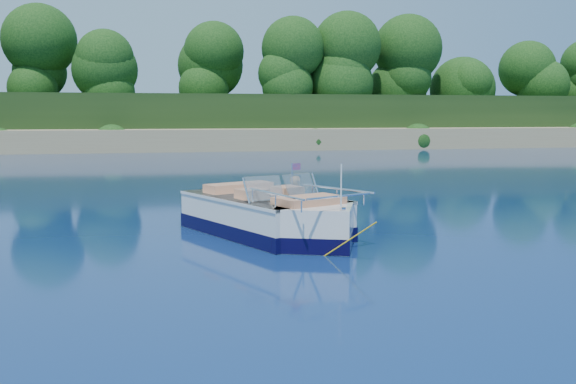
# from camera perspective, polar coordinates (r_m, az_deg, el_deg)

# --- Properties ---
(ground) EXTENTS (160.00, 160.00, 0.00)m
(ground) POSITION_cam_1_polar(r_m,az_deg,el_deg) (10.32, 10.90, -7.36)
(ground) COLOR #0B1D4F
(ground) RESTS_ON ground
(shoreline) EXTENTS (170.00, 59.00, 6.00)m
(shoreline) POSITION_cam_1_polar(r_m,az_deg,el_deg) (73.07, -9.34, 5.62)
(shoreline) COLOR tan
(shoreline) RESTS_ON ground
(treeline) EXTENTS (150.00, 7.12, 8.19)m
(treeline) POSITION_cam_1_polar(r_m,az_deg,el_deg) (50.44, -7.94, 10.30)
(treeline) COLOR black
(treeline) RESTS_ON ground
(motorboat) EXTENTS (3.39, 5.22, 1.86)m
(motorboat) POSITION_cam_1_polar(r_m,az_deg,el_deg) (13.30, -1.30, -2.44)
(motorboat) COLOR white
(motorboat) RESTS_ON ground
(tow_tube) EXTENTS (1.58, 1.58, 0.35)m
(tow_tube) POSITION_cam_1_polar(r_m,az_deg,el_deg) (15.67, 0.73, -2.01)
(tow_tube) COLOR #F2B101
(tow_tube) RESTS_ON ground
(boy) EXTENTS (0.41, 0.81, 1.55)m
(boy) POSITION_cam_1_polar(r_m,az_deg,el_deg) (15.75, 0.71, -2.30)
(boy) COLOR tan
(boy) RESTS_ON ground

